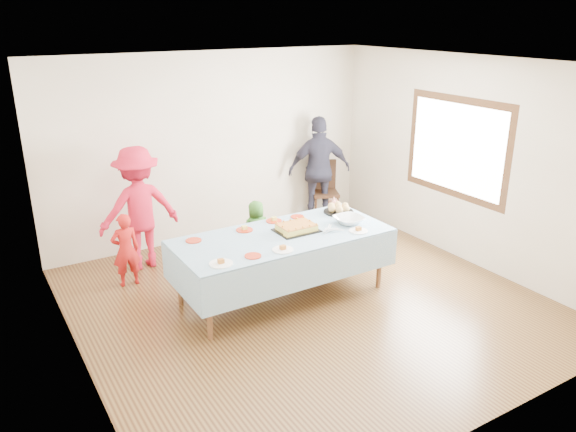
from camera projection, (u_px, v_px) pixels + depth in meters
name	position (u px, v px, depth m)	size (l,w,h in m)	color
ground	(307.00, 301.00, 6.56)	(5.00, 5.00, 0.00)	#422512
room_walls	(313.00, 153.00, 5.98)	(5.04, 5.04, 2.72)	beige
party_table	(282.00, 239.00, 6.46)	(2.50, 1.10, 0.78)	brown
birthday_cake	(296.00, 228.00, 6.53)	(0.48, 0.37, 0.09)	black
rolls_tray	(339.00, 209.00, 7.14)	(0.38, 0.38, 0.11)	black
punch_bowl	(349.00, 220.00, 6.77)	(0.35, 0.35, 0.09)	silver
party_hat	(334.00, 203.00, 7.24)	(0.11, 0.11, 0.18)	white
fork_pile	(331.00, 229.00, 6.51)	(0.24, 0.18, 0.07)	white
plate_red_far_a	(194.00, 240.00, 6.26)	(0.18, 0.18, 0.01)	red
plate_red_far_b	(245.00, 230.00, 6.56)	(0.20, 0.20, 0.01)	red
plate_red_far_c	(274.00, 221.00, 6.85)	(0.20, 0.20, 0.01)	red
plate_red_far_d	(297.00, 217.00, 6.99)	(0.17, 0.17, 0.01)	red
plate_red_near	(253.00, 256.00, 5.86)	(0.18, 0.18, 0.01)	red
plate_white_left	(221.00, 264.00, 5.68)	(0.24, 0.24, 0.01)	white
plate_white_mid	(283.00, 250.00, 6.01)	(0.23, 0.23, 0.01)	white
plate_white_right	(358.00, 231.00, 6.53)	(0.22, 0.22, 0.01)	white
dining_chair	(324.00, 186.00, 9.09)	(0.54, 0.54, 0.95)	black
toddler_left	(126.00, 250.00, 6.82)	(0.34, 0.22, 0.93)	red
toddler_mid	(256.00, 230.00, 7.58)	(0.40, 0.26, 0.82)	#316A23
toddler_right	(331.00, 225.00, 7.85)	(0.37, 0.29, 0.77)	#B16E52
adult_left	(139.00, 208.00, 7.23)	(1.04, 0.60, 1.62)	red
adult_right	(319.00, 170.00, 8.85)	(0.99, 0.41, 1.69)	#2D2D3E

